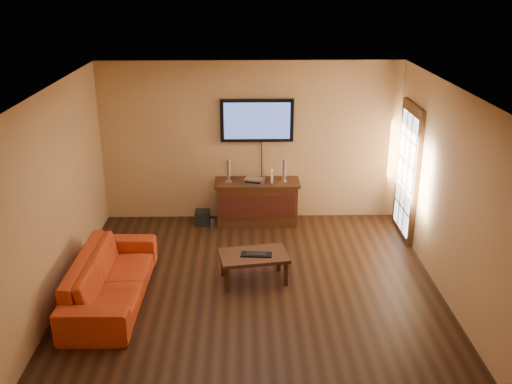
{
  "coord_description": "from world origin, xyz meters",
  "views": [
    {
      "loc": [
        -0.12,
        -6.72,
        3.98
      ],
      "look_at": [
        0.05,
        0.8,
        1.1
      ],
      "focal_mm": 40.0,
      "sensor_mm": 36.0,
      "label": 1
    }
  ],
  "objects_px": {
    "game_console": "(272,176)",
    "bottle": "(212,224)",
    "coffee_table": "(254,258)",
    "subwoofer": "(202,218)",
    "av_receiver": "(255,180)",
    "speaker_left": "(229,172)",
    "sofa": "(110,271)",
    "television": "(257,120)",
    "speaker_right": "(284,172)",
    "keyboard": "(256,254)",
    "media_console": "(257,202)"
  },
  "relations": [
    {
      "from": "speaker_left",
      "to": "av_receiver",
      "type": "relative_size",
      "value": 1.22
    },
    {
      "from": "coffee_table",
      "to": "subwoofer",
      "type": "relative_size",
      "value": 4.11
    },
    {
      "from": "av_receiver",
      "to": "bottle",
      "type": "bearing_deg",
      "value": -144.25
    },
    {
      "from": "subwoofer",
      "to": "bottle",
      "type": "relative_size",
      "value": 1.24
    },
    {
      "from": "coffee_table",
      "to": "speaker_left",
      "type": "relative_size",
      "value": 2.61
    },
    {
      "from": "av_receiver",
      "to": "bottle",
      "type": "xyz_separation_m",
      "value": [
        -0.71,
        -0.23,
        -0.69
      ]
    },
    {
      "from": "television",
      "to": "sofa",
      "type": "bearing_deg",
      "value": -126.14
    },
    {
      "from": "speaker_right",
      "to": "game_console",
      "type": "distance_m",
      "value": 0.21
    },
    {
      "from": "television",
      "to": "speaker_right",
      "type": "height_order",
      "value": "television"
    },
    {
      "from": "media_console",
      "to": "sofa",
      "type": "distance_m",
      "value": 3.13
    },
    {
      "from": "television",
      "to": "bottle",
      "type": "xyz_separation_m",
      "value": [
        -0.76,
        -0.5,
        -1.64
      ]
    },
    {
      "from": "media_console",
      "to": "keyboard",
      "type": "bearing_deg",
      "value": -91.77
    },
    {
      "from": "speaker_right",
      "to": "bottle",
      "type": "height_order",
      "value": "speaker_right"
    },
    {
      "from": "game_console",
      "to": "subwoofer",
      "type": "distance_m",
      "value": 1.38
    },
    {
      "from": "speaker_left",
      "to": "game_console",
      "type": "bearing_deg",
      "value": -1.01
    },
    {
      "from": "television",
      "to": "keyboard",
      "type": "distance_m",
      "value": 2.59
    },
    {
      "from": "media_console",
      "to": "game_console",
      "type": "relative_size",
      "value": 7.06
    },
    {
      "from": "sofa",
      "to": "game_console",
      "type": "height_order",
      "value": "game_console"
    },
    {
      "from": "game_console",
      "to": "bottle",
      "type": "bearing_deg",
      "value": -160.87
    },
    {
      "from": "keyboard",
      "to": "television",
      "type": "bearing_deg",
      "value": 88.41
    },
    {
      "from": "av_receiver",
      "to": "game_console",
      "type": "height_order",
      "value": "game_console"
    },
    {
      "from": "coffee_table",
      "to": "subwoofer",
      "type": "height_order",
      "value": "coffee_table"
    },
    {
      "from": "speaker_right",
      "to": "keyboard",
      "type": "distance_m",
      "value": 2.13
    },
    {
      "from": "speaker_left",
      "to": "game_console",
      "type": "xyz_separation_m",
      "value": [
        0.72,
        -0.01,
        -0.08
      ]
    },
    {
      "from": "coffee_table",
      "to": "av_receiver",
      "type": "bearing_deg",
      "value": 88.54
    },
    {
      "from": "speaker_left",
      "to": "keyboard",
      "type": "distance_m",
      "value": 2.11
    },
    {
      "from": "coffee_table",
      "to": "game_console",
      "type": "height_order",
      "value": "game_console"
    },
    {
      "from": "coffee_table",
      "to": "game_console",
      "type": "bearing_deg",
      "value": 80.09
    },
    {
      "from": "media_console",
      "to": "television",
      "type": "relative_size",
      "value": 1.17
    },
    {
      "from": "av_receiver",
      "to": "subwoofer",
      "type": "distance_m",
      "value": 1.1
    },
    {
      "from": "media_console",
      "to": "game_console",
      "type": "bearing_deg",
      "value": -3.82
    },
    {
      "from": "game_console",
      "to": "keyboard",
      "type": "bearing_deg",
      "value": -94.17
    },
    {
      "from": "television",
      "to": "subwoofer",
      "type": "distance_m",
      "value": 1.88
    },
    {
      "from": "sofa",
      "to": "av_receiver",
      "type": "relative_size",
      "value": 6.85
    },
    {
      "from": "television",
      "to": "subwoofer",
      "type": "height_order",
      "value": "television"
    },
    {
      "from": "sofa",
      "to": "subwoofer",
      "type": "relative_size",
      "value": 8.87
    },
    {
      "from": "television",
      "to": "sofa",
      "type": "height_order",
      "value": "television"
    },
    {
      "from": "av_receiver",
      "to": "subwoofer",
      "type": "relative_size",
      "value": 1.3
    },
    {
      "from": "coffee_table",
      "to": "keyboard",
      "type": "xyz_separation_m",
      "value": [
        0.03,
        -0.03,
        0.07
      ]
    },
    {
      "from": "television",
      "to": "coffee_table",
      "type": "bearing_deg",
      "value": -92.47
    },
    {
      "from": "speaker_right",
      "to": "bottle",
      "type": "xyz_separation_m",
      "value": [
        -1.2,
        -0.28,
        -0.82
      ]
    },
    {
      "from": "sofa",
      "to": "keyboard",
      "type": "distance_m",
      "value": 1.94
    },
    {
      "from": "subwoofer",
      "to": "keyboard",
      "type": "height_order",
      "value": "keyboard"
    },
    {
      "from": "speaker_right",
      "to": "game_console",
      "type": "height_order",
      "value": "speaker_right"
    },
    {
      "from": "sofa",
      "to": "av_receiver",
      "type": "bearing_deg",
      "value": -37.48
    },
    {
      "from": "media_console",
      "to": "sofa",
      "type": "bearing_deg",
      "value": -128.6
    },
    {
      "from": "sofa",
      "to": "speaker_right",
      "type": "height_order",
      "value": "speaker_right"
    },
    {
      "from": "game_console",
      "to": "subwoofer",
      "type": "bearing_deg",
      "value": -173.07
    },
    {
      "from": "game_console",
      "to": "bottle",
      "type": "distance_m",
      "value": 1.28
    },
    {
      "from": "sofa",
      "to": "subwoofer",
      "type": "bearing_deg",
      "value": -22.15
    }
  ]
}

